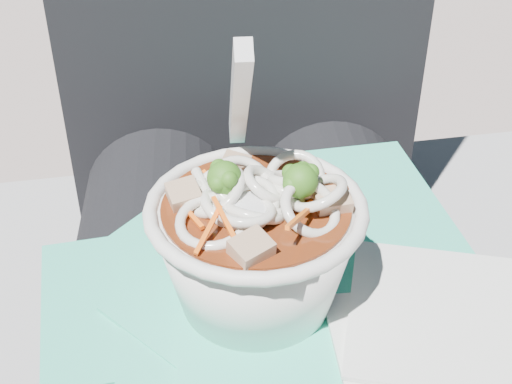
{
  "coord_description": "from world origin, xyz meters",
  "views": [
    {
      "loc": [
        -0.04,
        -0.37,
        0.96
      ],
      "look_at": [
        -0.01,
        -0.02,
        0.72
      ],
      "focal_mm": 50.0,
      "sensor_mm": 36.0,
      "label": 1
    }
  ],
  "objects": [
    {
      "name": "person_body",
      "position": [
        -0.0,
        0.09,
        0.57
      ],
      "size": [
        0.34,
        0.94,
        1.02
      ],
      "color": "black",
      "rests_on": "ground"
    },
    {
      "name": "napkins",
      "position": [
        0.11,
        -0.08,
        0.64
      ],
      "size": [
        0.15,
        0.19,
        0.01
      ],
      "color": "silver",
      "rests_on": "plastic_bag"
    },
    {
      "name": "lap",
      "position": [
        0.0,
        0.0,
        0.55
      ],
      "size": [
        0.32,
        0.48,
        0.15
      ],
      "color": "black",
      "rests_on": "stone_ledge"
    },
    {
      "name": "udon_bowl",
      "position": [
        -0.01,
        -0.02,
        0.68
      ],
      "size": [
        0.16,
        0.16,
        0.18
      ],
      "color": "silver",
      "rests_on": "plastic_bag"
    },
    {
      "name": "plastic_bag",
      "position": [
        -0.0,
        0.0,
        0.63
      ],
      "size": [
        0.32,
        0.31,
        0.01
      ],
      "color": "#2CBB98",
      "rests_on": "lap"
    }
  ]
}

